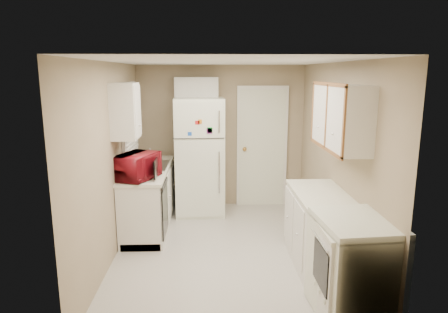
{
  "coord_description": "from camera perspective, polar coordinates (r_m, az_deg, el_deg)",
  "views": [
    {
      "loc": [
        -0.19,
        -4.82,
        2.27
      ],
      "look_at": [
        0.0,
        0.5,
        1.15
      ],
      "focal_mm": 32.0,
      "sensor_mm": 36.0,
      "label": 1
    }
  ],
  "objects": [
    {
      "name": "cabinet_over_fridge",
      "position": [
        6.58,
        -3.93,
        9.49
      ],
      "size": [
        0.7,
        0.3,
        0.4
      ],
      "primitive_type": "cube",
      "color": "silver",
      "rests_on": "wall_back"
    },
    {
      "name": "left_counter",
      "position": [
        6.07,
        -10.62,
        -5.77
      ],
      "size": [
        0.6,
        1.8,
        0.9
      ],
      "primitive_type": "cube",
      "color": "silver",
      "rests_on": "floor"
    },
    {
      "name": "wall_front",
      "position": [
        3.12,
        1.63,
        -8.19
      ],
      "size": [
        2.8,
        2.8,
        0.0
      ],
      "primitive_type": "plane",
      "color": "tan",
      "rests_on": "floor"
    },
    {
      "name": "sink",
      "position": [
        6.11,
        -10.56,
        -1.68
      ],
      "size": [
        0.54,
        0.74,
        0.16
      ],
      "primitive_type": "cube",
      "color": "gray",
      "rests_on": "left_counter"
    },
    {
      "name": "floor",
      "position": [
        5.34,
        0.2,
        -13.31
      ],
      "size": [
        3.8,
        3.8,
        0.0
      ],
      "primitive_type": "plane",
      "color": "beige",
      "rests_on": "ground"
    },
    {
      "name": "soap_bottle",
      "position": [
        6.51,
        -10.5,
        0.42
      ],
      "size": [
        0.09,
        0.1,
        0.19
      ],
      "primitive_type": "imported",
      "rotation": [
        0.0,
        0.0,
        0.12
      ],
      "color": "beige",
      "rests_on": "left_counter"
    },
    {
      "name": "upper_cabinet_right",
      "position": [
        4.58,
        16.37,
        5.51
      ],
      "size": [
        0.3,
        1.2,
        0.7
      ],
      "primitive_type": "cube",
      "color": "silver",
      "rests_on": "wall_right"
    },
    {
      "name": "dishwasher",
      "position": [
        5.46,
        -8.52,
        -7.29
      ],
      "size": [
        0.03,
        0.58,
        0.72
      ],
      "primitive_type": "cube",
      "color": "black",
      "rests_on": "floor"
    },
    {
      "name": "wall_back",
      "position": [
        6.81,
        -0.43,
        2.83
      ],
      "size": [
        2.8,
        2.8,
        0.0
      ],
      "primitive_type": "plane",
      "color": "tan",
      "rests_on": "floor"
    },
    {
      "name": "interior_door",
      "position": [
        6.86,
        5.44,
        1.32
      ],
      "size": [
        0.86,
        0.06,
        2.08
      ],
      "primitive_type": "cube",
      "color": "silver",
      "rests_on": "floor"
    },
    {
      "name": "stove",
      "position": [
        4.05,
        17.98,
        -14.87
      ],
      "size": [
        0.71,
        0.85,
        0.98
      ],
      "primitive_type": "cube",
      "rotation": [
        0.0,
        0.0,
        0.08
      ],
      "color": "silver",
      "rests_on": "floor"
    },
    {
      "name": "refrigerator",
      "position": [
        6.47,
        -3.53,
        0.02
      ],
      "size": [
        0.81,
        0.79,
        1.89
      ],
      "primitive_type": "cube",
      "rotation": [
        0.0,
        0.0,
        0.04
      ],
      "color": "silver",
      "rests_on": "floor"
    },
    {
      "name": "right_counter",
      "position": [
        4.6,
        14.75,
        -11.84
      ],
      "size": [
        0.6,
        2.0,
        0.9
      ],
      "primitive_type": "cube",
      "color": "silver",
      "rests_on": "floor"
    },
    {
      "name": "upper_cabinet_left",
      "position": [
        5.18,
        -13.94,
        6.31
      ],
      "size": [
        0.3,
        0.45,
        0.7
      ],
      "primitive_type": "cube",
      "color": "silver",
      "rests_on": "wall_left"
    },
    {
      "name": "wall_left",
      "position": [
        5.09,
        -15.75,
        -0.73
      ],
      "size": [
        3.8,
        3.8,
        0.0
      ],
      "primitive_type": "plane",
      "color": "tan",
      "rests_on": "floor"
    },
    {
      "name": "microwave",
      "position": [
        5.36,
        -12.3,
        -1.56
      ],
      "size": [
        0.68,
        0.54,
        0.4
      ],
      "primitive_type": "imported",
      "rotation": [
        0.0,
        0.0,
        1.18
      ],
      "color": "maroon",
      "rests_on": "left_counter"
    },
    {
      "name": "wall_right",
      "position": [
        5.19,
        15.84,
        -0.48
      ],
      "size": [
        3.8,
        3.8,
        0.0
      ],
      "primitive_type": "plane",
      "color": "tan",
      "rests_on": "floor"
    },
    {
      "name": "window_blinds",
      "position": [
        6.03,
        -13.28,
        5.17
      ],
      "size": [
        0.1,
        0.98,
        1.08
      ],
      "primitive_type": "cube",
      "color": "silver",
      "rests_on": "wall_left"
    },
    {
      "name": "ceiling",
      "position": [
        4.83,
        0.22,
        13.41
      ],
      "size": [
        3.8,
        3.8,
        0.0
      ],
      "primitive_type": "plane",
      "color": "white",
      "rests_on": "floor"
    }
  ]
}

